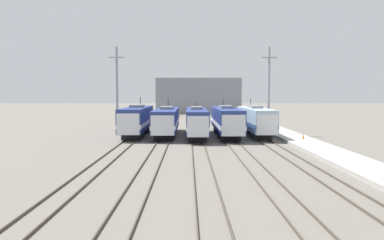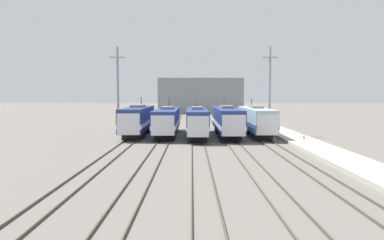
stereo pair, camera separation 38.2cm
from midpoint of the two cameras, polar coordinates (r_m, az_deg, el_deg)
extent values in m
plane|color=#666059|center=(44.64, 1.09, -3.65)|extent=(400.00, 400.00, 0.00)
cube|color=#4C4238|center=(45.38, -10.57, -3.50)|extent=(0.07, 120.00, 0.15)
cube|color=#4C4238|center=(45.14, -8.78, -3.51)|extent=(0.07, 120.00, 0.15)
cube|color=#4C4238|center=(44.81, -5.25, -3.54)|extent=(0.07, 120.00, 0.15)
cube|color=#4C4238|center=(44.70, -3.41, -3.55)|extent=(0.07, 120.00, 0.15)
cube|color=#4C4238|center=(44.62, 0.17, -3.55)|extent=(0.07, 120.00, 0.15)
cube|color=#4C4238|center=(44.65, 2.01, -3.55)|extent=(0.07, 120.00, 0.15)
cube|color=#4C4238|center=(44.84, 5.58, -3.54)|extent=(0.07, 120.00, 0.15)
cube|color=#4C4238|center=(45.00, 7.40, -3.52)|extent=(0.07, 120.00, 0.15)
cube|color=#4C4238|center=(45.45, 10.89, -3.49)|extent=(0.07, 120.00, 0.15)
cube|color=#4C4238|center=(45.74, 12.66, -3.47)|extent=(0.07, 120.00, 0.15)
cube|color=black|center=(50.18, -8.72, -2.30)|extent=(2.57, 3.60, 0.95)
cube|color=black|center=(58.23, -7.51, -1.43)|extent=(2.57, 3.60, 0.95)
cube|color=navy|center=(54.03, -8.09, 0.30)|extent=(3.02, 16.35, 3.09)
cube|color=silver|center=(54.07, -8.08, -0.35)|extent=(3.06, 16.39, 0.56)
cube|color=silver|center=(46.76, -9.35, -0.56)|extent=(2.78, 1.78, 2.63)
cube|color=black|center=(45.93, -9.52, 0.07)|extent=(2.36, 0.08, 0.74)
cube|color=slate|center=(53.95, -8.10, 2.12)|extent=(1.66, 4.09, 0.35)
cylinder|color=#38383D|center=(57.50, -7.61, 2.78)|extent=(0.12, 0.12, 1.44)
cube|color=black|center=(49.43, -3.92, -2.36)|extent=(2.59, 3.89, 0.95)
cube|color=black|center=(58.22, -3.33, -1.40)|extent=(2.59, 3.89, 0.95)
cube|color=navy|center=(53.66, -3.61, 0.18)|extent=(3.04, 17.70, 2.85)
cube|color=silver|center=(53.70, -3.61, -0.43)|extent=(3.08, 17.74, 0.51)
cube|color=silver|center=(45.74, -4.23, -0.75)|extent=(2.80, 1.95, 2.43)
cube|color=black|center=(44.81, -4.32, -0.16)|extent=(2.38, 0.08, 0.68)
cube|color=slate|center=(53.58, -3.62, 1.89)|extent=(1.67, 4.43, 0.35)
cylinder|color=#38383D|center=(57.45, -3.38, 2.64)|extent=(0.12, 0.12, 1.58)
cube|color=black|center=(47.58, 1.02, -2.60)|extent=(2.31, 3.81, 0.95)
cube|color=black|center=(56.20, 0.85, -1.59)|extent=(2.31, 3.81, 0.95)
cube|color=navy|center=(51.72, 0.93, 0.07)|extent=(2.72, 17.33, 2.89)
cube|color=silver|center=(51.76, 0.93, -0.57)|extent=(2.76, 17.37, 0.52)
cube|color=silver|center=(44.13, 1.10, -0.89)|extent=(2.50, 2.28, 2.46)
cube|color=black|center=(43.03, 1.13, -0.29)|extent=(2.13, 0.08, 0.69)
cube|color=slate|center=(51.63, 0.93, 1.86)|extent=(1.50, 4.33, 0.35)
cylinder|color=#38383D|center=(55.44, 0.87, 2.24)|extent=(0.12, 0.12, 0.80)
cube|color=black|center=(49.06, 5.93, -2.42)|extent=(2.60, 4.11, 0.95)
cube|color=black|center=(58.30, 4.98, -1.40)|extent=(2.60, 4.11, 0.95)
cube|color=navy|center=(53.51, 5.43, 0.23)|extent=(3.06, 18.68, 2.99)
cube|color=silver|center=(53.55, 5.42, -0.41)|extent=(3.10, 18.72, 0.54)
cube|color=silver|center=(45.11, 6.45, -0.76)|extent=(2.82, 1.90, 2.54)
cube|color=black|center=(44.20, 6.58, -0.13)|extent=(2.40, 0.08, 0.71)
cube|color=slate|center=(53.43, 5.44, 2.02)|extent=(1.69, 4.67, 0.35)
cylinder|color=#38383D|center=(57.50, 5.05, 2.58)|extent=(0.12, 0.12, 1.20)
cube|color=#232326|center=(50.40, 10.62, -2.30)|extent=(2.41, 3.77, 0.95)
cube|color=#232326|center=(58.81, 9.08, -1.39)|extent=(2.41, 3.77, 0.95)
cube|color=#9EBCCC|center=(54.44, 9.81, 0.25)|extent=(2.84, 17.15, 2.97)
cube|color=navy|center=(54.48, 9.81, -0.38)|extent=(2.88, 17.19, 0.54)
cube|color=silver|center=(47.17, 11.35, -0.61)|extent=(2.61, 2.48, 2.53)
cube|color=black|center=(45.99, 11.65, -0.04)|extent=(2.22, 0.08, 0.71)
cube|color=gray|center=(54.36, 9.83, 1.99)|extent=(1.56, 4.29, 0.35)
cylinder|color=#38383D|center=(58.06, 9.20, 2.60)|extent=(0.12, 0.12, 1.32)
cylinder|color=gray|center=(54.77, -11.09, 4.33)|extent=(0.36, 0.36, 12.66)
cube|color=gray|center=(55.02, -11.16, 9.34)|extent=(2.22, 0.16, 0.16)
cylinder|color=gray|center=(54.95, 11.89, 4.32)|extent=(0.36, 0.36, 12.66)
cube|color=gray|center=(55.19, 11.96, 9.31)|extent=(2.22, 0.16, 0.16)
cube|color=#A8A59E|center=(46.64, 16.93, -3.27)|extent=(4.00, 120.00, 0.36)
cone|color=orange|center=(48.36, 16.85, -2.43)|extent=(0.29, 0.29, 0.62)
cube|color=gray|center=(115.88, 1.32, 3.69)|extent=(25.40, 11.39, 10.69)
camera|label=1|loc=(0.19, -89.77, 0.02)|focal=35.00mm
camera|label=2|loc=(0.19, 90.23, -0.02)|focal=35.00mm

